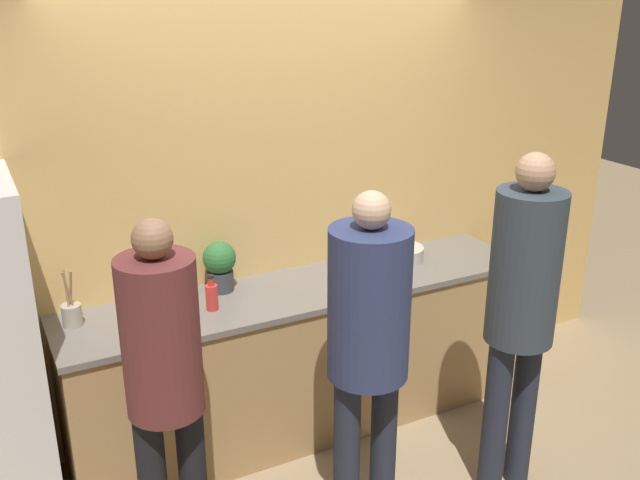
{
  "coord_description": "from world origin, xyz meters",
  "views": [
    {
      "loc": [
        -1.62,
        -3.01,
        2.58
      ],
      "look_at": [
        0.0,
        0.14,
        1.27
      ],
      "focal_mm": 40.0,
      "sensor_mm": 36.0,
      "label": 1
    }
  ],
  "objects_px": {
    "person_left": "(164,371)",
    "potted_plant": "(220,264)",
    "person_center": "(368,332)",
    "person_right": "(522,300)",
    "fruit_bowl": "(401,253)",
    "cup_white": "(140,304)",
    "bottle_red": "(212,296)",
    "utensil_crock": "(72,313)"
  },
  "relations": [
    {
      "from": "person_left",
      "to": "cup_white",
      "type": "distance_m",
      "value": 0.79
    },
    {
      "from": "potted_plant",
      "to": "person_center",
      "type": "bearing_deg",
      "value": -70.86
    },
    {
      "from": "person_center",
      "to": "cup_white",
      "type": "distance_m",
      "value": 1.26
    },
    {
      "from": "person_center",
      "to": "potted_plant",
      "type": "xyz_separation_m",
      "value": [
        -0.35,
        1.02,
        0.03
      ]
    },
    {
      "from": "cup_white",
      "to": "potted_plant",
      "type": "xyz_separation_m",
      "value": [
        0.47,
        0.07,
        0.11
      ]
    },
    {
      "from": "person_left",
      "to": "potted_plant",
      "type": "height_order",
      "value": "person_left"
    },
    {
      "from": "person_left",
      "to": "fruit_bowl",
      "type": "distance_m",
      "value": 1.89
    },
    {
      "from": "cup_white",
      "to": "potted_plant",
      "type": "height_order",
      "value": "potted_plant"
    },
    {
      "from": "person_center",
      "to": "person_left",
      "type": "bearing_deg",
      "value": 169.32
    },
    {
      "from": "person_left",
      "to": "bottle_red",
      "type": "xyz_separation_m",
      "value": [
        0.44,
        0.63,
        0.0
      ]
    },
    {
      "from": "person_left",
      "to": "cup_white",
      "type": "height_order",
      "value": "person_left"
    },
    {
      "from": "bottle_red",
      "to": "fruit_bowl",
      "type": "bearing_deg",
      "value": 6.22
    },
    {
      "from": "person_right",
      "to": "cup_white",
      "type": "relative_size",
      "value": 20.14
    },
    {
      "from": "fruit_bowl",
      "to": "cup_white",
      "type": "xyz_separation_m",
      "value": [
        -1.63,
        0.01,
        0.0
      ]
    },
    {
      "from": "bottle_red",
      "to": "potted_plant",
      "type": "distance_m",
      "value": 0.26
    },
    {
      "from": "person_center",
      "to": "cup_white",
      "type": "height_order",
      "value": "person_center"
    },
    {
      "from": "fruit_bowl",
      "to": "potted_plant",
      "type": "xyz_separation_m",
      "value": [
        -1.16,
        0.07,
        0.11
      ]
    },
    {
      "from": "fruit_bowl",
      "to": "person_left",
      "type": "bearing_deg",
      "value": -155.75
    },
    {
      "from": "utensil_crock",
      "to": "person_right",
      "type": "bearing_deg",
      "value": -28.97
    },
    {
      "from": "cup_white",
      "to": "person_center",
      "type": "bearing_deg",
      "value": -49.16
    },
    {
      "from": "utensil_crock",
      "to": "person_center",
      "type": "bearing_deg",
      "value": -39.11
    },
    {
      "from": "person_center",
      "to": "fruit_bowl",
      "type": "relative_size",
      "value": 6.0
    },
    {
      "from": "bottle_red",
      "to": "cup_white",
      "type": "relative_size",
      "value": 2.16
    },
    {
      "from": "person_left",
      "to": "person_center",
      "type": "height_order",
      "value": "person_center"
    },
    {
      "from": "person_left",
      "to": "utensil_crock",
      "type": "xyz_separation_m",
      "value": [
        -0.26,
        0.78,
        -0.01
      ]
    },
    {
      "from": "person_left",
      "to": "person_center",
      "type": "xyz_separation_m",
      "value": [
        0.92,
        -0.17,
        0.05
      ]
    },
    {
      "from": "person_left",
      "to": "potted_plant",
      "type": "distance_m",
      "value": 1.02
    },
    {
      "from": "person_center",
      "to": "person_right",
      "type": "bearing_deg",
      "value": -9.68
    },
    {
      "from": "person_left",
      "to": "person_right",
      "type": "relative_size",
      "value": 0.92
    },
    {
      "from": "cup_white",
      "to": "potted_plant",
      "type": "bearing_deg",
      "value": 8.13
    },
    {
      "from": "utensil_crock",
      "to": "potted_plant",
      "type": "bearing_deg",
      "value": 4.84
    },
    {
      "from": "person_center",
      "to": "person_right",
      "type": "xyz_separation_m",
      "value": [
        0.79,
        -0.14,
        0.04
      ]
    },
    {
      "from": "person_center",
      "to": "fruit_bowl",
      "type": "distance_m",
      "value": 1.24
    },
    {
      "from": "cup_white",
      "to": "potted_plant",
      "type": "distance_m",
      "value": 0.49
    },
    {
      "from": "person_left",
      "to": "utensil_crock",
      "type": "relative_size",
      "value": 5.62
    },
    {
      "from": "person_right",
      "to": "fruit_bowl",
      "type": "bearing_deg",
      "value": 89.42
    },
    {
      "from": "fruit_bowl",
      "to": "bottle_red",
      "type": "bearing_deg",
      "value": -173.78
    },
    {
      "from": "person_left",
      "to": "utensil_crock",
      "type": "height_order",
      "value": "person_left"
    },
    {
      "from": "person_left",
      "to": "potted_plant",
      "type": "bearing_deg",
      "value": 56.53
    },
    {
      "from": "person_center",
      "to": "person_right",
      "type": "relative_size",
      "value": 0.94
    },
    {
      "from": "person_right",
      "to": "potted_plant",
      "type": "bearing_deg",
      "value": 134.78
    },
    {
      "from": "person_right",
      "to": "utensil_crock",
      "type": "xyz_separation_m",
      "value": [
        -1.96,
        1.09,
        -0.1
      ]
    }
  ]
}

